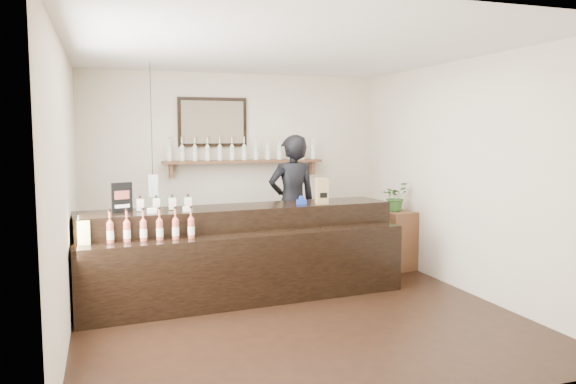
# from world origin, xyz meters

# --- Properties ---
(ground) EXTENTS (5.00, 5.00, 0.00)m
(ground) POSITION_xyz_m (0.00, 0.00, 0.00)
(ground) COLOR black
(ground) RESTS_ON ground
(room_shell) EXTENTS (5.00, 5.00, 5.00)m
(room_shell) POSITION_xyz_m (0.00, 0.00, 1.70)
(room_shell) COLOR beige
(room_shell) RESTS_ON ground
(back_wall_decor) EXTENTS (2.66, 0.96, 1.69)m
(back_wall_decor) POSITION_xyz_m (-0.14, 2.37, 1.75)
(back_wall_decor) COLOR brown
(back_wall_decor) RESTS_ON ground
(counter) EXTENTS (3.80, 1.31, 1.23)m
(counter) POSITION_xyz_m (-0.37, 0.56, 0.49)
(counter) COLOR black
(counter) RESTS_ON ground
(promo_sign) EXTENTS (0.23, 0.11, 0.33)m
(promo_sign) POSITION_xyz_m (-1.71, 0.61, 1.22)
(promo_sign) COLOR black
(promo_sign) RESTS_ON counter
(paper_bag) EXTENTS (0.15, 0.12, 0.32)m
(paper_bag) POSITION_xyz_m (0.64, 0.61, 1.21)
(paper_bag) COLOR olive
(paper_bag) RESTS_ON counter
(tape_dispenser) EXTENTS (0.12, 0.05, 0.10)m
(tape_dispenser) POSITION_xyz_m (0.40, 0.67, 1.09)
(tape_dispenser) COLOR #1835AE
(tape_dispenser) RESTS_ON counter
(side_cabinet) EXTENTS (0.50, 0.63, 0.82)m
(side_cabinet) POSITION_xyz_m (2.00, 1.22, 0.41)
(side_cabinet) COLOR brown
(side_cabinet) RESTS_ON ground
(potted_plant) EXTENTS (0.48, 0.45, 0.41)m
(potted_plant) POSITION_xyz_m (2.00, 1.22, 1.03)
(potted_plant) COLOR #306126
(potted_plant) RESTS_ON side_cabinet
(shopkeeper) EXTENTS (0.81, 0.56, 2.15)m
(shopkeeper) POSITION_xyz_m (0.58, 1.55, 1.07)
(shopkeeper) COLOR black
(shopkeeper) RESTS_ON ground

